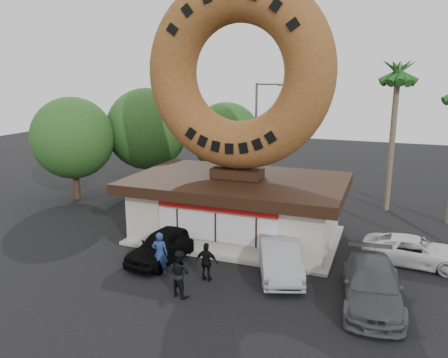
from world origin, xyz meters
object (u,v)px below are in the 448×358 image
person_left (160,254)px  car_white (414,251)px  car_black (164,245)px  street_lamp (258,131)px  donut_shop (237,205)px  person_center (179,273)px  person_right (207,262)px  giant_donut (238,73)px  car_silver (279,256)px  car_grey (372,285)px

person_left → car_white: person_left is taller
car_black → street_lamp: bearing=97.3°
donut_shop → person_center: donut_shop is taller
person_right → car_black: size_ratio=0.39×
person_center → person_right: person_center is taller
giant_donut → car_white: size_ratio=2.11×
person_left → person_right: size_ratio=1.15×
giant_donut → person_right: giant_donut is taller
person_left → person_right: person_left is taller
person_center → car_silver: person_center is taller
car_black → car_white: (11.06, 3.72, -0.11)m
person_center → person_right: (0.50, 1.58, -0.10)m
street_lamp → person_center: bearing=-83.7°
person_left → person_center: size_ratio=1.02×
person_center → person_right: 1.66m
donut_shop → person_right: 5.46m
donut_shop → giant_donut: 6.88m
car_black → donut_shop: bearing=70.4°
person_left → car_black: bearing=-81.1°
car_black → car_grey: size_ratio=0.83×
giant_donut → person_left: size_ratio=4.98×
person_center → giant_donut: bearing=-72.9°
street_lamp → car_black: bearing=-91.5°
person_right → person_left: bearing=1.2°
car_black → car_white: bearing=27.4°
giant_donut → car_white: 11.93m
giant_donut → car_black: (-2.22, -4.12, -7.90)m
person_left → person_center: person_left is taller
street_lamp → car_silver: (5.06, -13.56, -3.70)m
donut_shop → car_black: donut_shop is taller
street_lamp → car_silver: size_ratio=1.68×
person_center → car_white: (8.83, 6.55, -0.31)m
car_silver → person_right: bearing=-166.0°
car_black → person_left: bearing=-59.0°
person_left → car_silver: (4.85, 1.98, -0.19)m
person_left → giant_donut: bearing=-119.9°
person_right → car_grey: size_ratio=0.32×
person_center → person_left: bearing=-23.5°
donut_shop → car_silver: 4.88m
car_grey → person_right: bearing=178.4°
person_right → car_black: 3.00m
person_left → car_white: bearing=-167.3°
car_white → person_left: bearing=119.5°
street_lamp → car_grey: street_lamp is taller
giant_donut → person_right: 9.48m
donut_shop → person_left: (-1.64, -5.52, -0.79)m
person_center → street_lamp: bearing=-66.6°
donut_shop → car_grey: bearing=-34.2°
car_white → car_black: bearing=112.0°
giant_donut → car_grey: size_ratio=1.84×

